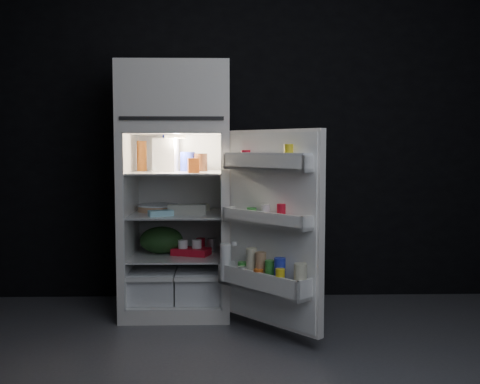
{
  "coord_description": "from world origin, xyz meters",
  "views": [
    {
      "loc": [
        -0.09,
        -2.76,
        1.21
      ],
      "look_at": [
        0.01,
        1.0,
        0.9
      ],
      "focal_mm": 42.0,
      "sensor_mm": 36.0,
      "label": 1
    }
  ],
  "objects_px": {
    "milk_jug": "(166,155)",
    "yogurt_tray": "(191,251)",
    "refrigerator": "(177,181)",
    "fridge_door": "(270,232)",
    "egg_carton": "(187,209)"
  },
  "relations": [
    {
      "from": "milk_jug",
      "to": "yogurt_tray",
      "type": "xyz_separation_m",
      "value": [
        0.18,
        -0.07,
        -0.69
      ]
    },
    {
      "from": "refrigerator",
      "to": "yogurt_tray",
      "type": "bearing_deg",
      "value": -39.12
    },
    {
      "from": "refrigerator",
      "to": "fridge_door",
      "type": "distance_m",
      "value": 0.95
    },
    {
      "from": "fridge_door",
      "to": "milk_jug",
      "type": "relative_size",
      "value": 5.08
    },
    {
      "from": "fridge_door",
      "to": "egg_carton",
      "type": "height_order",
      "value": "fridge_door"
    },
    {
      "from": "refrigerator",
      "to": "milk_jug",
      "type": "distance_m",
      "value": 0.21
    },
    {
      "from": "fridge_door",
      "to": "egg_carton",
      "type": "distance_m",
      "value": 0.77
    },
    {
      "from": "milk_jug",
      "to": "refrigerator",
      "type": "bearing_deg",
      "value": 20.65
    },
    {
      "from": "refrigerator",
      "to": "fridge_door",
      "type": "height_order",
      "value": "refrigerator"
    },
    {
      "from": "yogurt_tray",
      "to": "refrigerator",
      "type": "bearing_deg",
      "value": 159.89
    },
    {
      "from": "refrigerator",
      "to": "milk_jug",
      "type": "height_order",
      "value": "refrigerator"
    },
    {
      "from": "milk_jug",
      "to": "egg_carton",
      "type": "height_order",
      "value": "milk_jug"
    },
    {
      "from": "refrigerator",
      "to": "yogurt_tray",
      "type": "distance_m",
      "value": 0.52
    },
    {
      "from": "fridge_door",
      "to": "yogurt_tray",
      "type": "relative_size",
      "value": 4.62
    },
    {
      "from": "fridge_door",
      "to": "milk_jug",
      "type": "distance_m",
      "value": 1.06
    }
  ]
}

